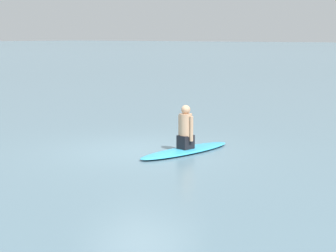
{
  "coord_description": "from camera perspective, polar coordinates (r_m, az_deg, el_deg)",
  "views": [
    {
      "loc": [
        10.56,
        8.37,
        2.81
      ],
      "look_at": [
        -0.32,
        0.59,
        0.64
      ],
      "focal_mm": 60.08,
      "sensor_mm": 36.0,
      "label": 1
    }
  ],
  "objects": [
    {
      "name": "ground_plane",
      "position": [
        13.77,
        -2.79,
        -2.57
      ],
      "size": [
        400.0,
        400.0,
        0.0
      ],
      "primitive_type": "plane",
      "color": "slate"
    },
    {
      "name": "person_paddler",
      "position": [
        13.53,
        1.81,
        -0.31
      ],
      "size": [
        0.39,
        0.47,
        1.06
      ],
      "rotation": [
        0.0,
        0.0,
        -0.17
      ],
      "color": "black",
      "rests_on": "surfboard"
    },
    {
      "name": "surfboard",
      "position": [
        13.63,
        1.79,
        -2.49
      ],
      "size": [
        2.99,
        1.19,
        0.09
      ],
      "primitive_type": "ellipsoid",
      "rotation": [
        0.0,
        0.0,
        -0.17
      ],
      "color": "#339EC6",
      "rests_on": "ground"
    }
  ]
}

